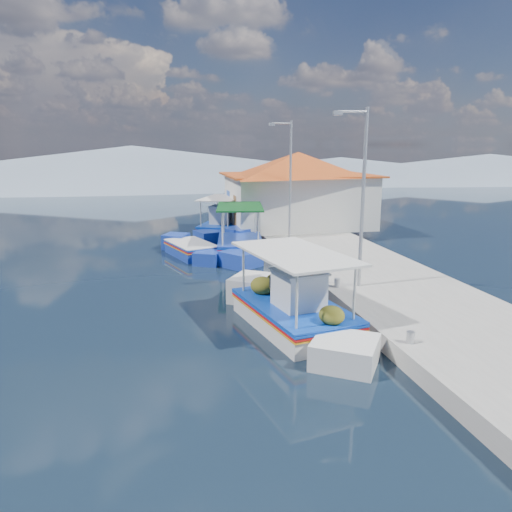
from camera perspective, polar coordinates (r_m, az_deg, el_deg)
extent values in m
plane|color=black|center=(14.49, -2.01, -8.61)|extent=(160.00, 160.00, 0.00)
cube|color=#9B9891|center=(21.55, 10.84, -0.92)|extent=(5.00, 44.00, 0.50)
cylinder|color=#A5A8AD|center=(12.82, 17.61, -9.07)|extent=(0.20, 0.20, 0.30)
cylinder|color=#A5A8AD|center=(17.10, 9.48, -3.11)|extent=(0.20, 0.20, 0.30)
cylinder|color=#A5A8AD|center=(22.62, 4.03, 0.97)|extent=(0.20, 0.20, 0.30)
cylinder|color=#A5A8AD|center=(28.34, 0.74, 3.43)|extent=(0.20, 0.20, 0.30)
cube|color=silver|center=(14.63, 4.38, -7.53)|extent=(2.98, 4.62, 0.93)
cube|color=silver|center=(17.26, 3.67, -3.89)|extent=(2.16, 2.16, 1.03)
cube|color=silver|center=(12.11, 5.40, -12.05)|extent=(2.10, 2.10, 0.89)
cube|color=#0D3CAB|center=(14.48, 4.41, -5.93)|extent=(3.07, 4.76, 0.06)
cube|color=red|center=(14.51, 4.41, -6.22)|extent=(3.07, 4.76, 0.05)
cube|color=orange|center=(14.53, 4.40, -6.48)|extent=(3.07, 4.76, 0.04)
cube|color=#0D3CAB|center=(14.46, 4.42, -5.67)|extent=(3.08, 4.72, 0.05)
cube|color=brown|center=(14.47, 4.42, -5.78)|extent=(2.79, 4.50, 0.05)
cube|color=silver|center=(14.02, 4.55, -4.07)|extent=(1.42, 1.49, 1.08)
cube|color=silver|center=(13.87, 4.59, -1.85)|extent=(1.55, 1.61, 0.06)
cylinder|color=beige|center=(15.93, 0.86, -1.04)|extent=(0.07, 0.07, 1.57)
cylinder|color=beige|center=(16.05, 7.05, -1.03)|extent=(0.07, 0.07, 1.57)
cylinder|color=beige|center=(12.48, 1.14, -5.01)|extent=(0.07, 0.07, 1.57)
cylinder|color=beige|center=(12.64, 9.04, -4.95)|extent=(0.07, 0.07, 1.57)
cube|color=silver|center=(14.05, 4.53, 0.31)|extent=(3.08, 4.64, 0.07)
ellipsoid|color=#485215|center=(15.67, 2.61, -3.21)|extent=(0.75, 0.82, 0.56)
ellipsoid|color=#485215|center=(16.20, 4.96, -2.86)|extent=(0.63, 0.69, 0.47)
ellipsoid|color=#485215|center=(12.74, 5.95, -7.25)|extent=(0.67, 0.74, 0.50)
sphere|color=red|center=(14.93, 8.06, -2.32)|extent=(0.39, 0.39, 0.39)
cube|color=#193598|center=(24.18, -1.87, 0.75)|extent=(2.65, 4.12, 0.98)
cube|color=#193598|center=(26.55, -3.70, 2.10)|extent=(2.07, 2.07, 1.08)
cube|color=#193598|center=(21.89, 0.27, -0.53)|extent=(2.01, 2.01, 0.93)
cube|color=#0D3CAB|center=(24.08, -1.88, 1.80)|extent=(2.73, 4.24, 0.06)
cube|color=red|center=(24.10, -1.88, 1.61)|extent=(2.73, 4.24, 0.05)
cube|color=orange|center=(24.12, -1.88, 1.44)|extent=(2.73, 4.24, 0.04)
cube|color=#193598|center=(24.07, -1.88, 1.97)|extent=(2.74, 4.21, 0.05)
cube|color=brown|center=(24.08, -1.88, 1.90)|extent=(2.48, 4.01, 0.05)
cylinder|color=beige|center=(25.21, -4.88, 4.26)|extent=(0.07, 0.07, 1.65)
cylinder|color=beige|center=(25.71, -1.33, 4.47)|extent=(0.07, 0.07, 1.65)
cylinder|color=beige|center=(22.17, -2.55, 3.10)|extent=(0.07, 0.07, 1.65)
cylinder|color=beige|center=(22.73, 1.41, 3.36)|extent=(0.07, 0.07, 1.65)
cube|color=#0D4218|center=(23.82, -1.91, 5.80)|extent=(2.75, 4.13, 0.07)
cube|color=#193598|center=(23.97, -7.59, 0.46)|extent=(2.48, 3.38, 0.84)
cube|color=#193598|center=(25.87, -6.50, 1.65)|extent=(1.54, 1.54, 0.93)
cube|color=#193598|center=(22.12, -8.83, -0.63)|extent=(1.50, 1.50, 0.80)
cube|color=#0D3CAB|center=(23.89, -7.61, 1.37)|extent=(2.55, 3.48, 0.05)
cube|color=red|center=(23.90, -7.61, 1.21)|extent=(2.55, 3.48, 0.04)
cube|color=orange|center=(23.92, -7.60, 1.06)|extent=(2.55, 3.48, 0.04)
cube|color=silver|center=(23.88, -7.62, 1.52)|extent=(2.56, 3.46, 0.04)
cube|color=brown|center=(23.88, -7.62, 1.46)|extent=(2.34, 3.28, 0.04)
cube|color=#193598|center=(29.64, -3.92, 2.96)|extent=(3.44, 4.35, 0.91)
cube|color=#193598|center=(31.79, -6.43, 3.79)|extent=(1.86, 1.86, 1.01)
cube|color=#193598|center=(27.60, -1.12, 2.24)|extent=(1.81, 1.81, 0.86)
cube|color=#0D3CAB|center=(29.57, -3.93, 3.76)|extent=(3.54, 4.48, 0.06)
cube|color=red|center=(29.58, -3.93, 3.61)|extent=(3.54, 4.48, 0.05)
cube|color=orange|center=(29.59, -3.92, 3.49)|extent=(3.54, 4.48, 0.04)
cube|color=#0D3CAB|center=(29.56, -3.93, 3.89)|extent=(3.55, 4.45, 0.05)
cube|color=brown|center=(29.56, -3.93, 3.83)|extent=(3.26, 4.21, 0.05)
cube|color=silver|center=(29.24, -3.64, 4.78)|extent=(1.53, 1.59, 1.05)
cube|color=silver|center=(29.17, -3.66, 5.85)|extent=(1.66, 1.72, 0.06)
cylinder|color=beige|center=(30.42, -6.89, 5.49)|extent=(0.07, 0.07, 1.53)
cylinder|color=beige|center=(31.23, -4.31, 5.74)|extent=(0.07, 0.07, 1.53)
cylinder|color=beige|center=(27.67, -3.55, 4.82)|extent=(0.07, 0.07, 1.53)
cylinder|color=beige|center=(28.56, -0.83, 5.10)|extent=(0.07, 0.07, 1.53)
cube|color=silver|center=(29.36, -3.98, 6.79)|extent=(3.53, 4.39, 0.07)
cube|color=silver|center=(29.72, 4.88, 6.45)|extent=(8.00, 6.00, 3.00)
cube|color=#BE431A|center=(29.58, 4.94, 9.44)|extent=(8.64, 6.48, 0.10)
pyramid|color=#BE431A|center=(29.55, 4.96, 10.69)|extent=(10.49, 10.49, 1.40)
cube|color=brown|center=(27.92, -2.43, 5.04)|extent=(0.06, 1.00, 2.00)
cube|color=#0D3CAB|center=(30.30, -3.22, 6.79)|extent=(0.06, 1.20, 0.90)
cylinder|color=#A5A8AD|center=(16.86, 12.39, 6.43)|extent=(0.12, 0.12, 6.00)
cylinder|color=#A5A8AD|center=(16.59, 11.24, 16.25)|extent=(1.00, 0.08, 0.08)
cube|color=#A5A8AD|center=(16.41, 9.55, 16.18)|extent=(0.30, 0.14, 0.14)
cylinder|color=#A5A8AD|center=(25.31, 4.03, 8.76)|extent=(0.12, 0.12, 6.00)
cylinder|color=#A5A8AD|center=(25.13, 3.00, 15.25)|extent=(1.00, 0.08, 0.08)
cube|color=#A5A8AD|center=(25.01, 1.85, 15.16)|extent=(0.30, 0.14, 0.14)
cone|color=slate|center=(69.41, -14.24, 10.15)|extent=(96.00, 96.00, 5.50)
cone|color=slate|center=(74.55, 9.85, 9.86)|extent=(76.80, 76.80, 3.80)
cone|color=slate|center=(86.86, 25.60, 9.34)|extent=(89.60, 89.60, 4.20)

